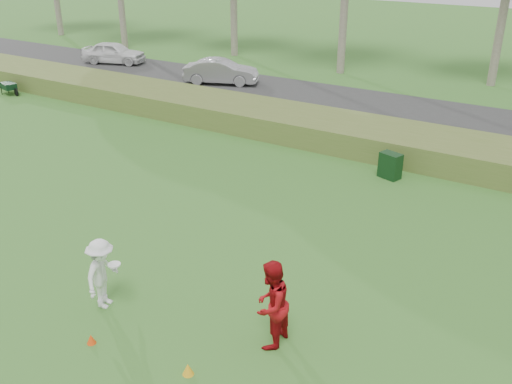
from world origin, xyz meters
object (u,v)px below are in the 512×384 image
Objects in this scene: cone_yellow at (188,369)px; car_mid at (221,71)px; cone_orange at (91,339)px; car_left at (114,53)px; player_white at (102,274)px; player_red at (271,305)px; utility_cabinet at (390,166)px.

car_mid is at bearing 123.23° from cone_yellow.
car_left is (-18.26, 19.32, 0.61)m from cone_orange.
cone_yellow is at bearing -119.70° from player_white.
cone_yellow is at bearing -169.64° from car_mid.
player_red is 2.16× the size of utility_cabinet.
player_white reaches higher than cone_orange.
utility_cabinet is (2.17, 11.16, 0.33)m from cone_orange.
car_left is 8.52m from car_mid.
car_left reaches higher than cone_orange.
player_white is at bearing -175.38° from car_mid.
player_white is 1.88× the size of utility_cabinet.
player_white is at bearing 165.09° from cone_yellow.
car_mid is (-11.95, 7.41, 0.27)m from utility_cabinet.
cone_yellow is (-0.86, -1.55, -0.81)m from player_red.
utility_cabinet is at bearing -131.16° from car_left.
utility_cabinet is 0.23× the size of car_left.
player_white reaches higher than car_left.
utility_cabinet is 14.06m from car_mid.
cone_yellow is at bearing -72.58° from utility_cabinet.
cone_orange is 21.00m from car_mid.
player_red is 0.49× the size of car_left.
cone_yellow is at bearing -152.31° from car_left.
cone_orange is at bearing -171.67° from cone_yellow.
player_red reaches higher than car_mid.
car_left reaches higher than utility_cabinet.
car_left is at bearing 175.60° from utility_cabinet.
car_mid reaches higher than utility_cabinet.
utility_cabinet reaches higher than cone_yellow.
car_mid reaches higher than cone_yellow.
player_red reaches higher than cone_yellow.
player_red reaches higher than car_left.
car_left is at bearing -131.10° from player_red.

